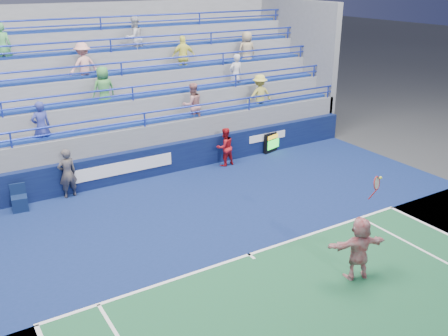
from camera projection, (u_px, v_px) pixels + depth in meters
ground at (249, 255)px, 13.20m from camera, size 120.00×120.00×0.00m
sponsor_wall at (149, 162)px, 18.17m from camera, size 18.00×0.32×1.10m
bleacher_stand at (112, 113)px, 20.80m from camera, size 18.00×5.60×6.13m
serve_speed_board at (274, 141)px, 20.83m from camera, size 1.22×0.46×0.85m
judge_chair at (20, 202)px, 15.63m from camera, size 0.53×0.53×0.84m
tennis_player at (359, 248)px, 11.96m from camera, size 1.58×0.89×2.61m
line_judge at (67, 173)px, 16.36m from camera, size 0.67×0.49×1.69m
ball_girl at (225, 147)px, 19.13m from camera, size 0.77×0.61×1.51m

